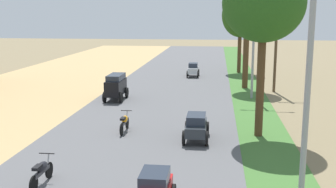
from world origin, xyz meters
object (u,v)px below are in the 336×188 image
(median_tree_nearest, at_px, (264,4))
(streetlamp_near, at_px, (311,43))
(streetlamp_mid, at_px, (254,30))
(car_van_black, at_px, (116,86))
(car_sedan_charcoal, at_px, (196,126))
(motorbike_ahead_second, at_px, (42,171))
(car_hatchback_silver, at_px, (193,69))
(motorbike_ahead_third, at_px, (124,122))
(utility_pole_near, at_px, (277,31))
(median_tree_third, at_px, (241,15))

(median_tree_nearest, bearing_deg, streetlamp_near, -87.43)
(streetlamp_mid, bearing_deg, car_van_black, -169.45)
(car_sedan_charcoal, height_order, motorbike_ahead_second, car_sedan_charcoal)
(car_hatchback_silver, bearing_deg, motorbike_ahead_third, -97.02)
(motorbike_ahead_second, bearing_deg, car_sedan_charcoal, 49.23)
(streetlamp_mid, distance_m, utility_pole_near, 3.44)
(motorbike_ahead_third, bearing_deg, car_hatchback_silver, 82.98)
(streetlamp_mid, distance_m, motorbike_ahead_third, 11.85)
(car_sedan_charcoal, distance_m, motorbike_ahead_third, 3.61)
(car_sedan_charcoal, relative_size, car_hatchback_silver, 1.13)
(streetlamp_mid, distance_m, car_van_black, 9.68)
(utility_pole_near, height_order, car_hatchback_silver, utility_pole_near)
(car_van_black, bearing_deg, car_hatchback_silver, 67.81)
(median_tree_third, xyz_separation_m, motorbike_ahead_third, (-6.43, -21.43, -4.90))
(utility_pole_near, distance_m, motorbike_ahead_third, 15.09)
(median_tree_nearest, height_order, median_tree_third, median_tree_nearest)
(streetlamp_mid, bearing_deg, median_tree_nearest, -92.38)
(streetlamp_mid, height_order, car_van_black, streetlamp_mid)
(median_tree_nearest, relative_size, car_hatchback_silver, 3.88)
(car_hatchback_silver, relative_size, motorbike_ahead_second, 1.11)
(streetlamp_mid, relative_size, car_sedan_charcoal, 3.46)
(median_tree_nearest, xyz_separation_m, motorbike_ahead_third, (-6.30, -0.16, -5.47))
(median_tree_nearest, distance_m, streetlamp_near, 8.20)
(streetlamp_near, bearing_deg, median_tree_nearest, 92.57)
(car_sedan_charcoal, bearing_deg, utility_pole_near, 68.55)
(median_tree_third, bearing_deg, car_hatchback_silver, -141.64)
(utility_pole_near, relative_size, motorbike_ahead_second, 4.72)
(car_van_black, distance_m, car_hatchback_silver, 11.69)
(median_tree_nearest, relative_size, streetlamp_near, 0.91)
(median_tree_nearest, bearing_deg, utility_pole_near, 79.34)
(median_tree_nearest, height_order, motorbike_ahead_third, median_tree_nearest)
(median_tree_nearest, xyz_separation_m, utility_pole_near, (2.20, 11.69, -1.61))
(car_sedan_charcoal, bearing_deg, streetlamp_mid, 72.11)
(streetlamp_near, distance_m, motorbike_ahead_second, 9.21)
(streetlamp_near, bearing_deg, motorbike_ahead_second, 169.82)
(car_sedan_charcoal, xyz_separation_m, motorbike_ahead_second, (-4.79, -5.56, -0.17))
(car_sedan_charcoal, xyz_separation_m, car_hatchback_silver, (-1.24, 19.08, 0.01))
(car_van_black, relative_size, car_hatchback_silver, 1.20)
(median_tree_nearest, xyz_separation_m, motorbike_ahead_second, (-7.63, -6.68, -5.47))
(median_tree_third, height_order, motorbike_ahead_second, median_tree_third)
(utility_pole_near, distance_m, car_hatchback_silver, 9.61)
(utility_pole_near, xyz_separation_m, car_sedan_charcoal, (-5.03, -12.81, -3.70))
(streetlamp_mid, distance_m, car_sedan_charcoal, 11.09)
(motorbike_ahead_second, bearing_deg, car_hatchback_silver, 81.80)
(streetlamp_mid, distance_m, motorbike_ahead_second, 17.86)
(car_van_black, bearing_deg, median_tree_third, 58.66)
(utility_pole_near, height_order, car_van_black, utility_pole_near)
(car_sedan_charcoal, relative_size, car_van_black, 0.94)
(streetlamp_near, xyz_separation_m, motorbike_ahead_third, (-6.67, 7.96, -4.34))
(streetlamp_near, bearing_deg, median_tree_third, 90.47)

